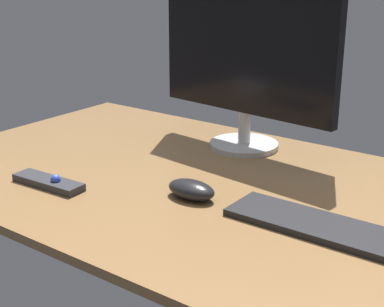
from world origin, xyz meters
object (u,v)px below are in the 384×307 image
(keyboard, at_px, (335,230))
(media_remote, at_px, (49,182))
(computer_mouse, at_px, (191,190))
(monitor, at_px, (247,58))

(keyboard, height_order, media_remote, media_remote)
(computer_mouse, xyz_separation_m, media_remote, (-0.30, -0.14, -0.01))
(monitor, xyz_separation_m, computer_mouse, (0.09, -0.36, -0.22))
(keyboard, bearing_deg, computer_mouse, -175.70)
(monitor, height_order, keyboard, monitor)
(media_remote, bearing_deg, keyboard, 11.70)
(keyboard, bearing_deg, monitor, 140.17)
(keyboard, bearing_deg, media_remote, -165.53)
(monitor, distance_m, keyboard, 0.58)
(computer_mouse, bearing_deg, monitor, 104.69)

